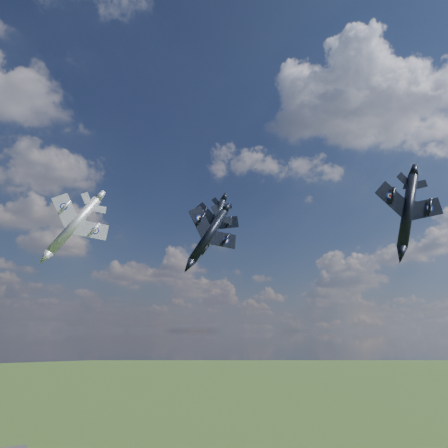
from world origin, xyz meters
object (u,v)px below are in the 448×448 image
jet_right_navy (408,211)px  jet_left_silver (74,225)px  jet_lead_navy (209,235)px  jet_high_navy (215,223)px

jet_right_navy → jet_left_silver: size_ratio=1.08×
jet_lead_navy → jet_left_silver: size_ratio=1.08×
jet_right_navy → jet_left_silver: 51.88m
jet_lead_navy → jet_right_navy: bearing=-51.8°
jet_lead_navy → jet_right_navy: size_ratio=1.00×
jet_left_silver → jet_right_navy: bearing=-22.5°
jet_lead_navy → jet_right_navy: (19.34, -28.18, 0.82)m
jet_lead_navy → jet_left_silver: 24.05m
jet_right_navy → jet_high_navy: bearing=138.9°
jet_high_navy → jet_left_silver: bearing=-150.0°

